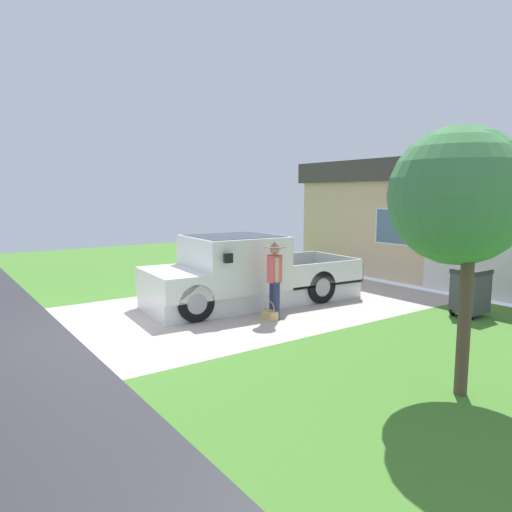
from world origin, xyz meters
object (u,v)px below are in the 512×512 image
object	(u,v)px
wheeled_trash_bin	(470,291)
person_with_hat	(275,273)
front_yard_tree	(458,196)
pickup_truck	(239,274)
house_with_garage	(480,218)
handbag	(270,314)

from	to	relation	value
wheeled_trash_bin	person_with_hat	bearing A→B (deg)	-123.60
person_with_hat	front_yard_tree	size ratio (longest dim) A/B	0.47
pickup_truck	wheeled_trash_bin	world-z (taller)	pickup_truck
person_with_hat	house_with_garage	distance (m)	8.66
house_with_garage	front_yard_tree	bearing A→B (deg)	-62.57
pickup_truck	wheeled_trash_bin	size ratio (longest dim) A/B	5.24
person_with_hat	house_with_garage	size ratio (longest dim) A/B	0.16
pickup_truck	house_with_garage	world-z (taller)	house_with_garage
pickup_truck	front_yard_tree	xyz separation A→B (m)	(5.83, -0.46, 1.87)
person_with_hat	house_with_garage	world-z (taller)	house_with_garage
pickup_truck	person_with_hat	bearing A→B (deg)	-178.23
front_yard_tree	handbag	bearing A→B (deg)	177.38
handbag	wheeled_trash_bin	xyz separation A→B (m)	(2.28, 3.75, 0.45)
front_yard_tree	wheeled_trash_bin	world-z (taller)	front_yard_tree
person_with_hat	front_yard_tree	bearing A→B (deg)	-161.85
handbag	house_with_garage	xyz separation A→B (m)	(-0.40, 8.80, 1.77)
handbag	wheeled_trash_bin	size ratio (longest dim) A/B	0.40
house_with_garage	front_yard_tree	world-z (taller)	house_with_garage
handbag	front_yard_tree	world-z (taller)	front_yard_tree
house_with_garage	wheeled_trash_bin	distance (m)	5.87
pickup_truck	handbag	size ratio (longest dim) A/B	13.19
handbag	wheeled_trash_bin	world-z (taller)	wheeled_trash_bin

